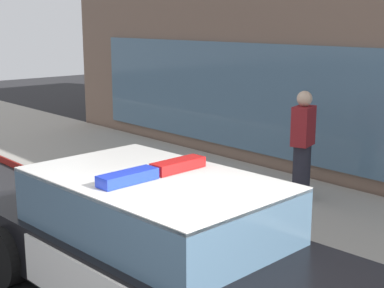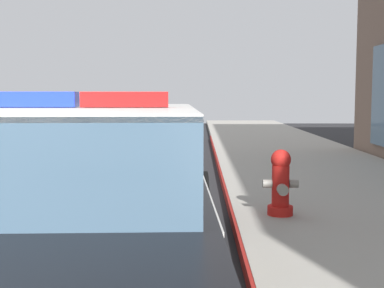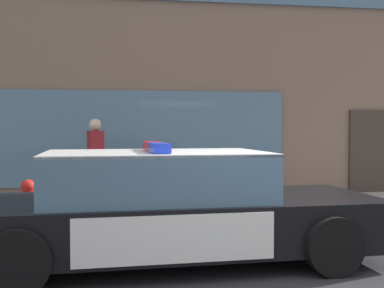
{
  "view_description": "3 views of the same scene",
  "coord_description": "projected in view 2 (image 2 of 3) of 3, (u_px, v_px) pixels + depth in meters",
  "views": [
    {
      "loc": [
        2.89,
        -2.48,
        2.93
      ],
      "look_at": [
        -2.19,
        2.06,
        1.42
      ],
      "focal_mm": 52.48,
      "sensor_mm": 36.0,
      "label": 1
    },
    {
      "loc": [
        2.39,
        1.74,
        1.48
      ],
      "look_at": [
        -1.33,
        1.69,
        1.12
      ],
      "focal_mm": 48.96,
      "sensor_mm": 36.0,
      "label": 2
    },
    {
      "loc": [
        -1.84,
        -4.96,
        1.66
      ],
      "look_at": [
        -0.85,
        1.76,
        1.44
      ],
      "focal_mm": 44.32,
      "sensor_mm": 36.0,
      "label": 3
    }
  ],
  "objects": [
    {
      "name": "police_cruiser",
      "position": [
        78.0,
        206.0,
        3.75
      ],
      "size": [
        5.22,
        2.26,
        1.49
      ],
      "rotation": [
        0.0,
        0.0,
        0.05
      ],
      "color": "black",
      "rests_on": "ground"
    },
    {
      "name": "fire_hydrant",
      "position": [
        281.0,
        183.0,
        5.73
      ],
      "size": [
        0.34,
        0.39,
        0.73
      ],
      "color": "red",
      "rests_on": "sidewalk"
    }
  ]
}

